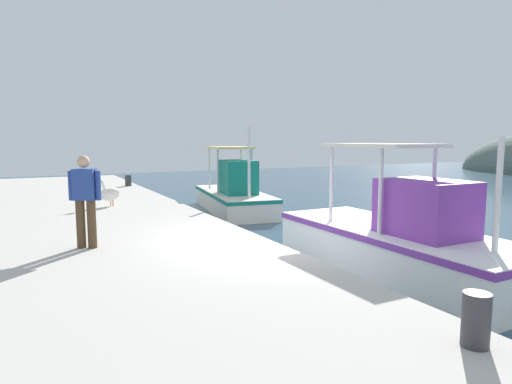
{
  "coord_description": "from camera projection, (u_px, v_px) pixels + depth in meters",
  "views": [
    {
      "loc": [
        7.55,
        -4.14,
        2.76
      ],
      "look_at": [
        -4.93,
        2.28,
        1.1
      ],
      "focal_mm": 30.82,
      "sensor_mm": 36.0,
      "label": 1
    }
  ],
  "objects": [
    {
      "name": "fishing_boat_nearest",
      "position": [
        234.0,
        195.0,
        16.96
      ],
      "size": [
        5.83,
        2.81,
        3.2
      ],
      "color": "silver",
      "rests_on": "ground"
    },
    {
      "name": "fishing_boat_second",
      "position": [
        400.0,
        240.0,
        9.1
      ],
      "size": [
        5.85,
        2.14,
        2.82
      ],
      "color": "white",
      "rests_on": "ground"
    },
    {
      "name": "pelican",
      "position": [
        110.0,
        193.0,
        13.05
      ],
      "size": [
        0.58,
        0.95,
        0.82
      ],
      "color": "tan",
      "rests_on": "quay_pier"
    },
    {
      "name": "fisherman_standing",
      "position": [
        85.0,
        198.0,
        7.93
      ],
      "size": [
        0.39,
        0.53,
        1.69
      ],
      "color": "#4C3823",
      "rests_on": "quay_pier"
    },
    {
      "name": "mooring_bollard_nearest",
      "position": [
        128.0,
        181.0,
        18.8
      ],
      "size": [
        0.27,
        0.27,
        0.47
      ],
      "primitive_type": "cylinder",
      "color": "#333338",
      "rests_on": "quay_pier"
    },
    {
      "name": "mooring_bollard_second",
      "position": [
        476.0,
        320.0,
        4.17
      ],
      "size": [
        0.26,
        0.26,
        0.53
      ],
      "primitive_type": "cylinder",
      "color": "#333338",
      "rests_on": "quay_pier"
    }
  ]
}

